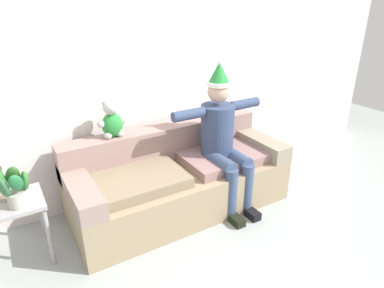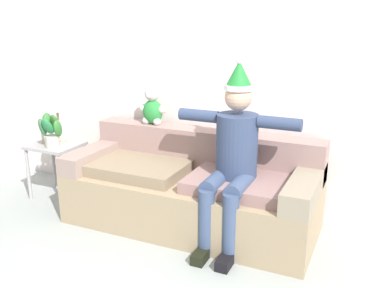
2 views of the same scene
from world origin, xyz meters
The scene contains 7 objects.
ground_plane centered at (0.00, 0.00, 0.00)m, with size 10.00×10.00×0.00m, color #9AA2A0.
back_wall centered at (0.00, 1.55, 1.35)m, with size 7.00×0.10×2.70m, color silver.
couch centered at (0.00, 1.01, 0.33)m, with size 2.21×0.91×0.82m.
person_seated centered at (0.43, 0.85, 0.78)m, with size 1.02×0.77×1.53m.
teddy_bear centered at (-0.55, 1.30, 0.99)m, with size 0.29×0.17×0.38m.
side_table centered at (-1.53, 0.99, 0.47)m, with size 0.49×0.43×0.57m.
potted_plant centered at (-1.48, 0.89, 0.75)m, with size 0.26×0.25×0.35m.
Camera 1 is at (-1.45, -1.66, 2.05)m, focal length 31.27 mm.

